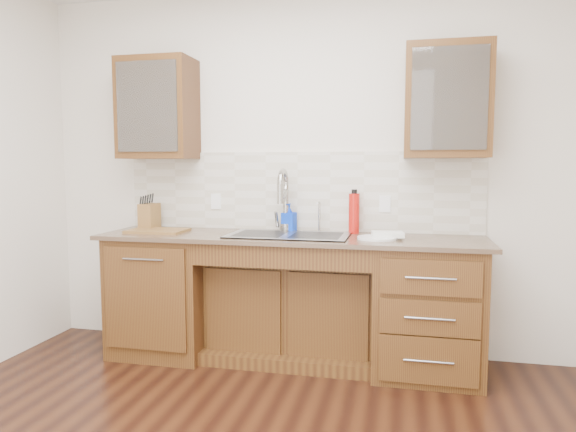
% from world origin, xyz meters
% --- Properties ---
extents(wall_back, '(4.00, 0.10, 2.70)m').
position_xyz_m(wall_back, '(0.00, 1.80, 1.35)').
color(wall_back, silver).
rests_on(wall_back, ground).
extents(base_cabinet_left, '(0.70, 0.62, 0.88)m').
position_xyz_m(base_cabinet_left, '(-0.95, 1.44, 0.44)').
color(base_cabinet_left, '#593014').
rests_on(base_cabinet_left, ground).
extents(base_cabinet_center, '(1.20, 0.44, 0.70)m').
position_xyz_m(base_cabinet_center, '(0.00, 1.53, 0.35)').
color(base_cabinet_center, '#593014').
rests_on(base_cabinet_center, ground).
extents(base_cabinet_right, '(0.70, 0.62, 0.88)m').
position_xyz_m(base_cabinet_right, '(0.95, 1.44, 0.44)').
color(base_cabinet_right, '#593014').
rests_on(base_cabinet_right, ground).
extents(countertop, '(2.70, 0.65, 0.03)m').
position_xyz_m(countertop, '(0.00, 1.43, 0.90)').
color(countertop, '#84705B').
rests_on(countertop, base_cabinet_left).
extents(backsplash, '(2.70, 0.02, 0.59)m').
position_xyz_m(backsplash, '(0.00, 1.74, 1.21)').
color(backsplash, beige).
rests_on(backsplash, wall_back).
extents(sink, '(0.84, 0.46, 0.19)m').
position_xyz_m(sink, '(0.00, 1.41, 0.83)').
color(sink, '#9E9EA5').
rests_on(sink, countertop).
extents(faucet, '(0.04, 0.04, 0.40)m').
position_xyz_m(faucet, '(-0.07, 1.64, 1.11)').
color(faucet, '#999993').
rests_on(faucet, countertop).
extents(filter_tap, '(0.02, 0.02, 0.24)m').
position_xyz_m(filter_tap, '(0.18, 1.65, 1.03)').
color(filter_tap, '#999993').
rests_on(filter_tap, countertop).
extents(upper_cabinet_left, '(0.55, 0.34, 0.75)m').
position_xyz_m(upper_cabinet_left, '(-1.05, 1.58, 1.83)').
color(upper_cabinet_left, '#593014').
rests_on(upper_cabinet_left, wall_back).
extents(upper_cabinet_right, '(0.55, 0.34, 0.75)m').
position_xyz_m(upper_cabinet_right, '(1.05, 1.58, 1.83)').
color(upper_cabinet_right, '#593014').
rests_on(upper_cabinet_right, wall_back).
extents(outlet_left, '(0.08, 0.01, 0.12)m').
position_xyz_m(outlet_left, '(-0.65, 1.73, 1.12)').
color(outlet_left, white).
rests_on(outlet_left, backsplash).
extents(outlet_right, '(0.08, 0.01, 0.12)m').
position_xyz_m(outlet_right, '(0.65, 1.73, 1.12)').
color(outlet_right, white).
rests_on(outlet_right, backsplash).
extents(soap_bottle, '(0.11, 0.11, 0.21)m').
position_xyz_m(soap_bottle, '(-0.05, 1.65, 1.01)').
color(soap_bottle, '#0936D0').
rests_on(soap_bottle, countertop).
extents(water_bottle, '(0.10, 0.10, 0.29)m').
position_xyz_m(water_bottle, '(0.43, 1.64, 1.05)').
color(water_bottle, '#B4130C').
rests_on(water_bottle, countertop).
extents(plate, '(0.34, 0.34, 0.01)m').
position_xyz_m(plate, '(0.61, 1.39, 0.92)').
color(plate, white).
rests_on(plate, countertop).
extents(dish_towel, '(0.22, 0.18, 0.03)m').
position_xyz_m(dish_towel, '(0.68, 1.41, 0.94)').
color(dish_towel, white).
rests_on(dish_towel, plate).
extents(knife_block, '(0.11, 0.18, 0.20)m').
position_xyz_m(knife_block, '(-1.13, 1.56, 1.01)').
color(knife_block, brown).
rests_on(knife_block, countertop).
extents(cutting_board, '(0.42, 0.29, 0.02)m').
position_xyz_m(cutting_board, '(-0.99, 1.40, 0.92)').
color(cutting_board, '#8E5D26').
rests_on(cutting_board, countertop).
extents(cup_left_a, '(0.15, 0.15, 0.09)m').
position_xyz_m(cup_left_a, '(-1.19, 1.58, 1.77)').
color(cup_left_a, white).
rests_on(cup_left_a, upper_cabinet_left).
extents(cup_left_b, '(0.14, 0.14, 0.10)m').
position_xyz_m(cup_left_b, '(-1.01, 1.58, 1.77)').
color(cup_left_b, white).
rests_on(cup_left_b, upper_cabinet_left).
extents(cup_right_a, '(0.16, 0.16, 0.10)m').
position_xyz_m(cup_right_a, '(0.89, 1.58, 1.78)').
color(cup_right_a, silver).
rests_on(cup_right_a, upper_cabinet_right).
extents(cup_right_b, '(0.12, 0.12, 0.09)m').
position_xyz_m(cup_right_b, '(1.13, 1.58, 1.77)').
color(cup_right_b, white).
rests_on(cup_right_b, upper_cabinet_right).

